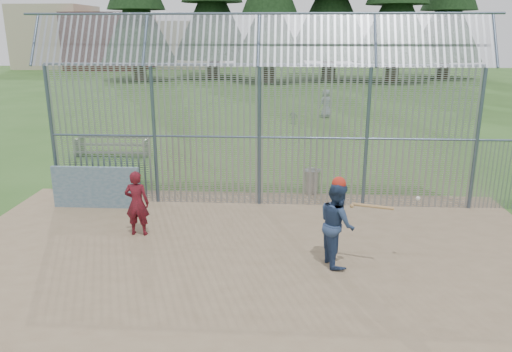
# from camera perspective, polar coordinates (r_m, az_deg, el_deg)

# --- Properties ---
(ground) EXTENTS (120.00, 120.00, 0.00)m
(ground) POSITION_cam_1_polar(r_m,az_deg,el_deg) (11.41, -0.62, -9.13)
(ground) COLOR #2D511E
(ground) RESTS_ON ground
(dirt_infield) EXTENTS (14.00, 10.00, 0.02)m
(dirt_infield) POSITION_cam_1_polar(r_m,az_deg,el_deg) (10.95, -0.81, -10.21)
(dirt_infield) COLOR #756047
(dirt_infield) RESTS_ON ground
(dugout_wall) EXTENTS (2.50, 0.12, 1.20)m
(dugout_wall) POSITION_cam_1_polar(r_m,az_deg,el_deg) (14.85, -17.79, -1.23)
(dugout_wall) COLOR #38566B
(dugout_wall) RESTS_ON dirt_infield
(batter) EXTENTS (0.90, 1.04, 1.84)m
(batter) POSITION_cam_1_polar(r_m,az_deg,el_deg) (10.81, 9.23, -5.42)
(batter) COLOR navy
(batter) RESTS_ON dirt_infield
(onlooker) EXTENTS (0.60, 0.40, 1.63)m
(onlooker) POSITION_cam_1_polar(r_m,az_deg,el_deg) (12.54, -13.44, -3.05)
(onlooker) COLOR maroon
(onlooker) RESTS_ON dirt_infield
(bg_kid_standing) EXTENTS (0.96, 0.88, 1.64)m
(bg_kid_standing) POSITION_cam_1_polar(r_m,az_deg,el_deg) (29.42, 7.98, 8.22)
(bg_kid_standing) COLOR slate
(bg_kid_standing) RESTS_ON ground
(bg_kid_seated) EXTENTS (0.51, 0.35, 0.80)m
(bg_kid_seated) POSITION_cam_1_polar(r_m,az_deg,el_deg) (27.12, 4.30, 6.75)
(bg_kid_seated) COLOR slate
(bg_kid_seated) RESTS_ON ground
(batting_gear) EXTENTS (1.84, 0.45, 0.62)m
(batting_gear) POSITION_cam_1_polar(r_m,az_deg,el_deg) (10.53, 10.16, -1.27)
(batting_gear) COLOR #B12417
(batting_gear) RESTS_ON ground
(trash_can) EXTENTS (0.56, 0.56, 0.82)m
(trash_can) POSITION_cam_1_polar(r_m,az_deg,el_deg) (15.64, 6.36, -0.57)
(trash_can) COLOR #909498
(trash_can) RESTS_ON ground
(bleacher) EXTENTS (3.00, 0.95, 0.72)m
(bleacher) POSITION_cam_1_polar(r_m,az_deg,el_deg) (21.03, -16.02, 3.37)
(bleacher) COLOR slate
(bleacher) RESTS_ON ground
(backstop_fence) EXTENTS (20.09, 0.81, 5.30)m
(backstop_fence) POSITION_cam_1_polar(r_m,az_deg,el_deg) (13.97, 7.83, 5.70)
(backstop_fence) COLOR #47566B
(backstop_fence) RESTS_ON ground
(distant_buildings) EXTENTS (26.50, 10.50, 8.00)m
(distant_buildings) POSITION_cam_1_polar(r_m,az_deg,el_deg) (70.93, -16.77, 14.65)
(distant_buildings) COLOR brown
(distant_buildings) RESTS_ON ground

